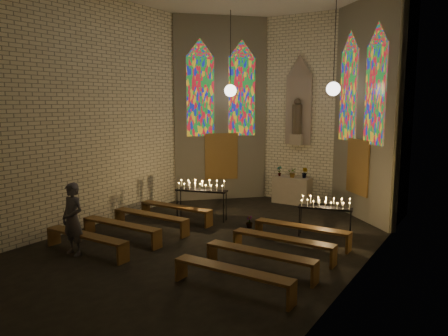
{
  "coord_description": "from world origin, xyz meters",
  "views": [
    {
      "loc": [
        6.41,
        -9.57,
        3.77
      ],
      "look_at": [
        -0.18,
        0.93,
        1.91
      ],
      "focal_mm": 35.0,
      "sensor_mm": 36.0,
      "label": 1
    }
  ],
  "objects": [
    {
      "name": "votive_stand_right",
      "position": [
        2.48,
        2.02,
        0.94
      ],
      "size": [
        1.53,
        0.67,
        1.09
      ],
      "rotation": [
        0.0,
        0.0,
        0.22
      ],
      "color": "black",
      "rests_on": "ground"
    },
    {
      "name": "visitor",
      "position": [
        -2.37,
        -2.66,
        0.91
      ],
      "size": [
        0.67,
        0.45,
        1.82
      ],
      "primitive_type": "imported",
      "rotation": [
        0.0,
        0.0,
        -0.03
      ],
      "color": "#46454E",
      "rests_on": "ground"
    },
    {
      "name": "pew_right_0",
      "position": [
        2.14,
        1.14,
        0.41
      ],
      "size": [
        2.63,
        0.38,
        0.5
      ],
      "rotation": [
        0.0,
        0.0,
        0.0
      ],
      "color": "brown",
      "rests_on": "ground"
    },
    {
      "name": "pew_right_3",
      "position": [
        2.14,
        -2.46,
        0.41
      ],
      "size": [
        2.63,
        0.38,
        0.5
      ],
      "rotation": [
        0.0,
        0.0,
        0.0
      ],
      "color": "brown",
      "rests_on": "ground"
    },
    {
      "name": "altar",
      "position": [
        0.0,
        5.45,
        0.5
      ],
      "size": [
        1.4,
        0.6,
        1.0
      ],
      "primitive_type": "cube",
      "color": "#ADA38D",
      "rests_on": "ground"
    },
    {
      "name": "flower_vase_center",
      "position": [
        0.04,
        5.39,
        1.18
      ],
      "size": [
        0.38,
        0.34,
        0.36
      ],
      "primitive_type": "imported",
      "rotation": [
        0.0,
        0.0,
        0.2
      ],
      "color": "#4C723F",
      "rests_on": "altar"
    },
    {
      "name": "votive_stand_left",
      "position": [
        -1.54,
        1.73,
        1.06
      ],
      "size": [
        1.72,
        0.84,
        1.23
      ],
      "rotation": [
        0.0,
        0.0,
        0.28
      ],
      "color": "black",
      "rests_on": "ground"
    },
    {
      "name": "pew_right_2",
      "position": [
        2.14,
        -1.26,
        0.41
      ],
      "size": [
        2.63,
        0.38,
        0.5
      ],
      "rotation": [
        0.0,
        0.0,
        0.0
      ],
      "color": "brown",
      "rests_on": "ground"
    },
    {
      "name": "pew_right_1",
      "position": [
        2.14,
        -0.06,
        0.41
      ],
      "size": [
        2.63,
        0.38,
        0.5
      ],
      "rotation": [
        0.0,
        0.0,
        0.0
      ],
      "color": "brown",
      "rests_on": "ground"
    },
    {
      "name": "room",
      "position": [
        -0.0,
        3.37,
        3.72
      ],
      "size": [
        8.22,
        12.43,
        7.0
      ],
      "color": "#F1EBCA",
      "rests_on": "ground"
    },
    {
      "name": "aisle_flower_pot",
      "position": [
        0.22,
        1.74,
        0.18
      ],
      "size": [
        0.25,
        0.25,
        0.36
      ],
      "primitive_type": "imported",
      "rotation": [
        0.0,
        0.0,
        -0.31
      ],
      "color": "#4C723F",
      "rests_on": "ground"
    },
    {
      "name": "flower_vase_right",
      "position": [
        0.46,
        5.53,
        1.2
      ],
      "size": [
        0.27,
        0.24,
        0.4
      ],
      "primitive_type": "imported",
      "rotation": [
        0.0,
        0.0,
        -0.32
      ],
      "color": "#4C723F",
      "rests_on": "altar"
    },
    {
      "name": "floor",
      "position": [
        0.0,
        0.0,
        0.0
      ],
      "size": [
        12.0,
        12.0,
        0.0
      ],
      "primitive_type": "plane",
      "color": "black",
      "rests_on": "ground"
    },
    {
      "name": "pew_left_0",
      "position": [
        -2.14,
        1.14,
        0.41
      ],
      "size": [
        2.63,
        0.38,
        0.5
      ],
      "rotation": [
        0.0,
        0.0,
        -0.0
      ],
      "color": "brown",
      "rests_on": "ground"
    },
    {
      "name": "pew_left_2",
      "position": [
        -2.14,
        -1.26,
        0.41
      ],
      "size": [
        2.63,
        0.38,
        0.5
      ],
      "rotation": [
        0.0,
        0.0,
        -0.0
      ],
      "color": "brown",
      "rests_on": "ground"
    },
    {
      "name": "pew_left_3",
      "position": [
        -2.14,
        -2.46,
        0.41
      ],
      "size": [
        2.63,
        0.38,
        0.5
      ],
      "rotation": [
        0.0,
        0.0,
        -0.0
      ],
      "color": "brown",
      "rests_on": "ground"
    },
    {
      "name": "flower_vase_left",
      "position": [
        -0.53,
        5.45,
        1.19
      ],
      "size": [
        0.22,
        0.17,
        0.38
      ],
      "primitive_type": "imported",
      "rotation": [
        0.0,
        0.0,
        -0.18
      ],
      "color": "#4C723F",
      "rests_on": "altar"
    },
    {
      "name": "pew_left_1",
      "position": [
        -2.14,
        -0.06,
        0.41
      ],
      "size": [
        2.63,
        0.38,
        0.5
      ],
      "rotation": [
        0.0,
        0.0,
        -0.0
      ],
      "color": "brown",
      "rests_on": "ground"
    }
  ]
}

